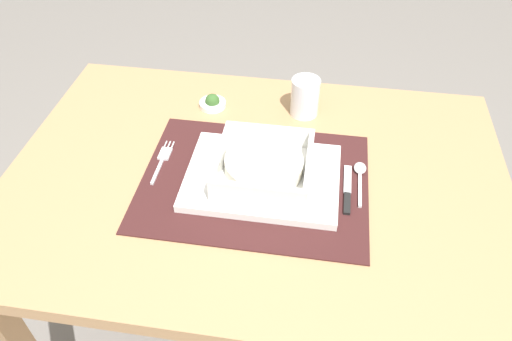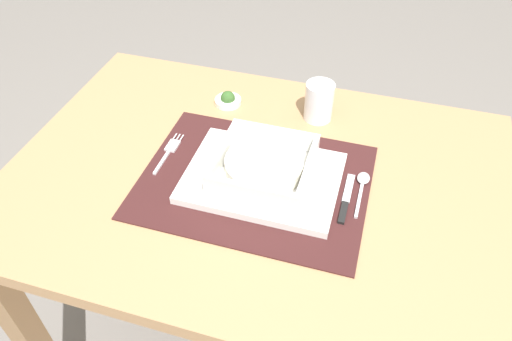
{
  "view_description": "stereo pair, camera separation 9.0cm",
  "coord_description": "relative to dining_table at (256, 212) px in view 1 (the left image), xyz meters",
  "views": [
    {
      "loc": [
        0.1,
        -0.67,
        1.37
      ],
      "look_at": [
        0.0,
        -0.02,
        0.75
      ],
      "focal_mm": 33.96,
      "sensor_mm": 36.0,
      "label": 1
    },
    {
      "loc": [
        0.19,
        -0.65,
        1.37
      ],
      "look_at": [
        0.0,
        -0.02,
        0.75
      ],
      "focal_mm": 33.96,
      "sensor_mm": 36.0,
      "label": 2
    }
  ],
  "objects": [
    {
      "name": "fork",
      "position": [
        -0.19,
        0.01,
        0.11
      ],
      "size": [
        0.02,
        0.13,
        0.0
      ],
      "rotation": [
        0.0,
        0.0,
        -0.01
      ],
      "color": "silver",
      "rests_on": "placemat"
    },
    {
      "name": "spoon",
      "position": [
        0.2,
        0.03,
        0.12
      ],
      "size": [
        0.02,
        0.12,
        0.01
      ],
      "rotation": [
        0.0,
        0.0,
        -0.03
      ],
      "color": "silver",
      "rests_on": "placemat"
    },
    {
      "name": "placemat",
      "position": [
        0.0,
        -0.02,
        0.11
      ],
      "size": [
        0.43,
        0.33,
        0.0
      ],
      "primitive_type": "cube",
      "color": "#381919",
      "rests_on": "dining_table"
    },
    {
      "name": "dining_table",
      "position": [
        0.0,
        0.0,
        0.0
      ],
      "size": [
        0.97,
        0.68,
        0.72
      ],
      "color": "#A37A51",
      "rests_on": "ground"
    },
    {
      "name": "butter_knife",
      "position": [
        0.18,
        -0.03,
        0.11
      ],
      "size": [
        0.01,
        0.13,
        0.01
      ],
      "rotation": [
        0.0,
        0.0,
        0.05
      ],
      "color": "black",
      "rests_on": "placemat"
    },
    {
      "name": "drinking_glass",
      "position": [
        0.08,
        0.21,
        0.15
      ],
      "size": [
        0.06,
        0.06,
        0.09
      ],
      "color": "white",
      "rests_on": "dining_table"
    },
    {
      "name": "condiment_saucer",
      "position": [
        -0.13,
        0.21,
        0.12
      ],
      "size": [
        0.06,
        0.06,
        0.03
      ],
      "color": "white",
      "rests_on": "dining_table"
    },
    {
      "name": "serving_plate",
      "position": [
        0.01,
        -0.02,
        0.12
      ],
      "size": [
        0.29,
        0.21,
        0.02
      ],
      "primitive_type": "cube",
      "color": "white",
      "rests_on": "placemat"
    },
    {
      "name": "porridge_bowl",
      "position": [
        0.02,
        -0.02,
        0.15
      ],
      "size": [
        0.17,
        0.17,
        0.05
      ],
      "color": "white",
      "rests_on": "serving_plate"
    }
  ]
}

